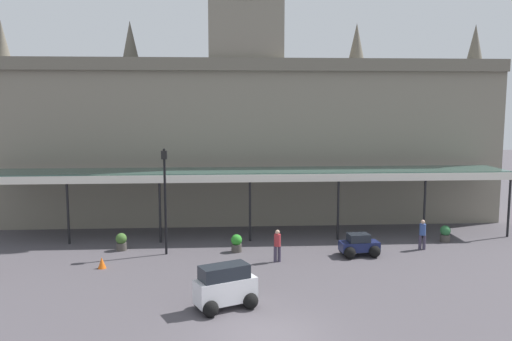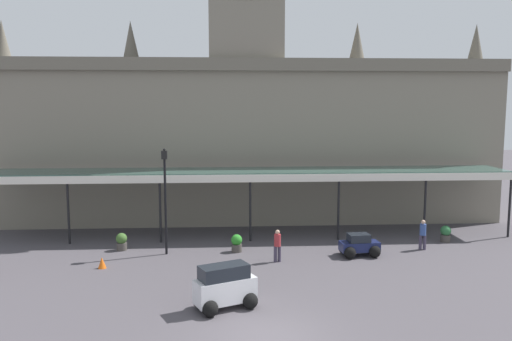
% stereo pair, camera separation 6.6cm
% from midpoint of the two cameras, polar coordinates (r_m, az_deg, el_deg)
% --- Properties ---
extents(ground_plane, '(140.00, 140.00, 0.00)m').
position_cam_midpoint_polar(ground_plane, '(19.33, 1.43, -17.28)').
color(ground_plane, '#4B474C').
extents(station_building, '(34.01, 5.69, 19.66)m').
position_cam_midpoint_polar(station_building, '(36.46, -1.08, 4.81)').
color(station_building, gray).
rests_on(station_building, ground).
extents(entrance_canopy, '(31.31, 3.26, 4.01)m').
position_cam_midpoint_polar(entrance_canopy, '(31.69, -0.69, -0.27)').
color(entrance_canopy, '#38564C').
rests_on(entrance_canopy, ground).
extents(car_white_van, '(2.58, 2.21, 1.77)m').
position_cam_midpoint_polar(car_white_van, '(21.23, -3.28, -12.63)').
color(car_white_van, silver).
rests_on(car_white_van, ground).
extents(car_navy_sedan, '(2.12, 1.64, 1.19)m').
position_cam_midpoint_polar(car_navy_sedan, '(28.69, 11.15, -8.06)').
color(car_navy_sedan, '#19214C').
rests_on(car_navy_sedan, ground).
extents(pedestrian_near_entrance, '(0.38, 0.34, 1.67)m').
position_cam_midpoint_polar(pedestrian_near_entrance, '(30.62, 17.62, -6.50)').
color(pedestrian_near_entrance, '#3F384C').
rests_on(pedestrian_near_entrance, ground).
extents(pedestrian_beside_cars, '(0.38, 0.34, 1.67)m').
position_cam_midpoint_polar(pedestrian_beside_cars, '(27.05, 2.40, -7.98)').
color(pedestrian_beside_cars, '#3F384C').
rests_on(pedestrian_beside_cars, ground).
extents(victorian_lamppost, '(0.30, 0.30, 5.69)m').
position_cam_midpoint_polar(victorian_lamppost, '(28.24, -9.72, -2.09)').
color(victorian_lamppost, black).
rests_on(victorian_lamppost, ground).
extents(traffic_cone, '(0.40, 0.40, 0.55)m').
position_cam_midpoint_polar(traffic_cone, '(27.25, -16.22, -9.54)').
color(traffic_cone, orange).
rests_on(traffic_cone, ground).
extents(planter_forecourt_centre, '(0.60, 0.60, 0.96)m').
position_cam_midpoint_polar(planter_forecourt_centre, '(28.92, -2.03, -7.82)').
color(planter_forecourt_centre, '#47423D').
rests_on(planter_forecourt_centre, ground).
extents(planter_near_kerb, '(0.60, 0.60, 0.96)m').
position_cam_midpoint_polar(planter_near_kerb, '(32.83, 19.85, -6.42)').
color(planter_near_kerb, '#47423D').
rests_on(planter_near_kerb, ground).
extents(planter_by_canopy, '(0.60, 0.60, 0.96)m').
position_cam_midpoint_polar(planter_by_canopy, '(30.11, -14.25, -7.44)').
color(planter_by_canopy, '#47423D').
rests_on(planter_by_canopy, ground).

